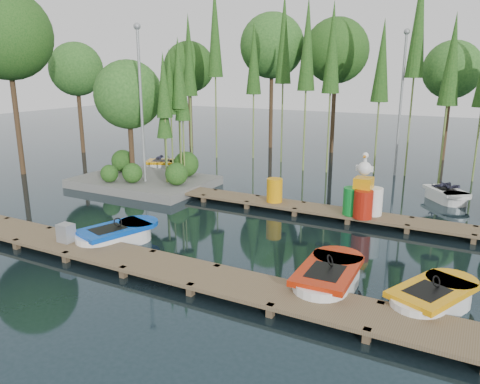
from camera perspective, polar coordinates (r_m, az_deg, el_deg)
The scene contains 16 objects.
ground_plane at distance 16.87m, azimuth -2.31°, elevation -3.79°, with size 90.00×90.00×0.00m, color #1C2D35.
near_dock at distance 13.37m, azimuth -12.26°, elevation -8.19°, with size 18.00×1.50×0.50m.
far_dock at distance 18.49m, azimuth 4.31°, elevation -1.40°, with size 15.00×1.20×0.50m.
island at distance 22.46m, azimuth -12.13°, elevation 8.89°, with size 6.20×4.20×6.75m.
tree_screen at distance 26.40m, azimuth 5.78°, elevation 16.36°, with size 34.42×18.53×10.31m.
lamp_island at distance 21.26m, azimuth -12.01°, elevation 11.49°, with size 0.30×0.30×7.25m.
lamp_rear at distance 25.12m, azimuth 19.11°, elevation 11.48°, with size 0.30×0.30×7.25m.
boat_blue at distance 15.29m, azimuth -14.87°, elevation -5.23°, with size 2.00×3.01×0.93m.
boat_red at distance 12.09m, azimuth 10.69°, elevation -10.41°, with size 1.40×2.95×0.98m.
boat_yellow_near at distance 11.86m, azimuth 22.40°, elevation -12.02°, with size 2.15×2.88×0.88m.
boat_yellow_far at distance 25.80m, azimuth -9.05°, elevation 3.22°, with size 2.78×2.04×1.27m.
boat_white_far at distance 21.38m, azimuth 23.86°, elevation -0.35°, with size 2.30×2.54×1.13m.
utility_cabinet at distance 15.12m, azimuth -20.44°, elevation -4.69°, with size 0.45×0.38×0.55m, color gray.
yellow_barrel at distance 18.36m, azimuth 4.23°, elevation 0.22°, with size 0.62×0.62×0.93m, color orange.
drum_cluster at distance 17.09m, azimuth 14.77°, elevation -0.65°, with size 1.32×1.21×2.27m.
seagull_post at distance 17.36m, azimuth 13.73°, elevation -0.95°, with size 0.45×0.24×0.72m.
Camera 1 is at (8.17, -13.74, 5.39)m, focal length 35.00 mm.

